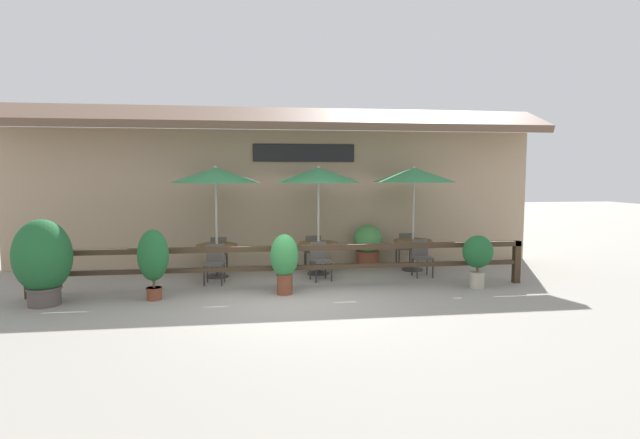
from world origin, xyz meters
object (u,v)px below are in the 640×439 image
dining_table_middle (318,249)px  chair_far_streetside (422,256)px  chair_near_streetside (215,262)px  chair_near_wallside (219,252)px  patio_umbrella_far (414,175)px  dining_table_far (413,246)px  patio_umbrella_near (215,175)px  chair_far_wallside (405,247)px  potted_plant_entrance_palm (153,258)px  patio_umbrella_middle (318,175)px  potted_plant_corner_fern (284,260)px  potted_plant_tall_tropical (478,255)px  potted_plant_small_flowering (43,260)px  potted_plant_broad_leaf (368,244)px  dining_table_near (217,251)px  chair_middle_streetside (320,259)px  chair_middle_wallside (313,250)px

dining_table_middle → chair_far_streetside: size_ratio=1.11×
chair_near_streetside → chair_far_streetside: (4.84, 0.12, 0.00)m
chair_near_wallside → patio_umbrella_far: size_ratio=0.33×
dining_table_far → patio_umbrella_near: bearing=-178.2°
chair_far_wallside → potted_plant_entrance_palm: (-5.99, -2.90, 0.33)m
chair_near_streetside → patio_umbrella_middle: size_ratio=0.33×
patio_umbrella_middle → potted_plant_corner_fern: size_ratio=2.13×
potted_plant_tall_tropical → dining_table_far: bearing=110.1°
potted_plant_small_flowering → potted_plant_broad_leaf: size_ratio=1.48×
patio_umbrella_near → dining_table_near: bearing=180.0°
chair_middle_streetside → potted_plant_entrance_palm: 3.72m
chair_middle_wallside → patio_umbrella_far: patio_umbrella_far is taller
dining_table_near → potted_plant_tall_tropical: potted_plant_tall_tropical is taller
chair_near_wallside → potted_plant_broad_leaf: bearing=-178.1°
dining_table_far → potted_plant_corner_fern: potted_plant_corner_fern is taller
patio_umbrella_near → dining_table_far: 5.19m
patio_umbrella_middle → potted_plant_entrance_palm: 4.36m
potted_plant_entrance_palm → chair_far_streetside: bearing=13.4°
dining_table_near → chair_near_wallside: size_ratio=1.11×
dining_table_middle → patio_umbrella_middle: bearing=90.0°
dining_table_near → potted_plant_entrance_palm: potted_plant_entrance_palm is taller
dining_table_near → patio_umbrella_far: 5.19m
dining_table_far → potted_plant_tall_tropical: (0.76, -2.06, 0.10)m
chair_near_wallside → patio_umbrella_far: bearing=171.9°
potted_plant_broad_leaf → potted_plant_corner_fern: bearing=-130.2°
dining_table_middle → potted_plant_tall_tropical: bearing=-31.3°
dining_table_near → patio_umbrella_near: bearing=0.0°
chair_far_wallside → dining_table_middle: bearing=24.2°
potted_plant_small_flowering → potted_plant_entrance_palm: bearing=4.2°
chair_middle_wallside → potted_plant_small_flowering: (-5.42, -2.86, 0.37)m
dining_table_near → chair_far_streetside: size_ratio=1.11×
chair_middle_wallside → potted_plant_tall_tropical: potted_plant_tall_tropical is taller
potted_plant_entrance_palm → potted_plant_corner_fern: size_ratio=1.12×
potted_plant_tall_tropical → patio_umbrella_near: bearing=161.2°
chair_middle_streetside → chair_middle_wallside: (0.01, 1.37, 0.00)m
patio_umbrella_far → potted_plant_tall_tropical: patio_umbrella_far is taller
potted_plant_small_flowering → potted_plant_corner_fern: bearing=2.9°
dining_table_near → chair_near_wallside: chair_near_wallside is taller
potted_plant_corner_fern → potted_plant_broad_leaf: (2.42, 2.86, -0.13)m
dining_table_near → chair_near_streetside: 0.72m
chair_near_wallside → potted_plant_small_flowering: size_ratio=0.54×
chair_far_wallside → potted_plant_entrance_palm: 6.66m
dining_table_near → chair_middle_wallside: bearing=16.6°
dining_table_near → chair_far_wallside: bearing=10.3°
patio_umbrella_near → dining_table_near: (-0.00, 0.00, -1.79)m
dining_table_far → potted_plant_broad_leaf: potted_plant_broad_leaf is taller
chair_far_streetside → chair_near_streetside: bearing=-178.8°
chair_middle_wallside → potted_plant_small_flowering: bearing=29.9°
potted_plant_tall_tropical → dining_table_near: bearing=161.2°
chair_far_wallside → dining_table_near: bearing=15.3°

